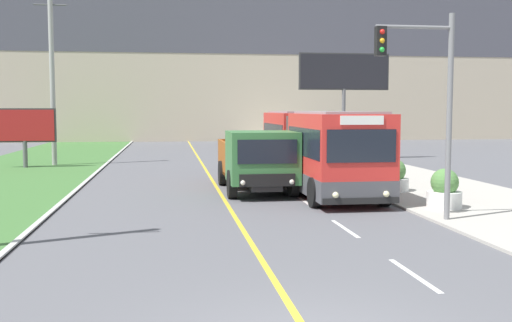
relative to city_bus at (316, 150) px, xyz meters
name	(u,v)px	position (x,y,z in m)	size (l,w,h in m)	color
lane_marking_centre	(309,302)	(-3.61, -13.97, -1.59)	(2.88, 140.00, 0.01)	gold
apartment_block_background	(186,20)	(-3.96, 41.40, 11.08)	(80.00, 8.04, 25.35)	#BCAD93
city_bus	(316,150)	(0.00, 0.00, 0.00)	(2.67, 11.57, 3.14)	red
dump_truck	(258,161)	(-2.53, -0.98, -0.36)	(2.56, 6.81, 2.41)	black
utility_pole_far	(52,74)	(-12.43, 12.13, 3.63)	(1.80, 0.28, 10.34)	#9E9E99
traffic_light_mast	(428,90)	(1.29, -7.56, 2.15)	(2.28, 0.32, 5.87)	slate
billboard_large	(344,76)	(5.19, 13.68, 3.76)	(5.87, 0.24, 6.79)	#59595B
billboard_small	(24,127)	(-13.74, 10.85, 0.66)	(3.36, 0.24, 3.29)	#59595B
planter_round_near	(444,191)	(2.78, -5.66, -0.96)	(1.09, 1.09, 1.26)	silver
planter_round_second	(394,177)	(2.67, -1.60, -0.97)	(1.11, 1.11, 1.24)	silver
planter_round_third	(359,167)	(2.61, 2.45, -0.95)	(1.19, 1.19, 1.29)	silver
planter_round_far	(336,159)	(2.69, 6.50, -0.94)	(1.16, 1.16, 1.32)	silver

